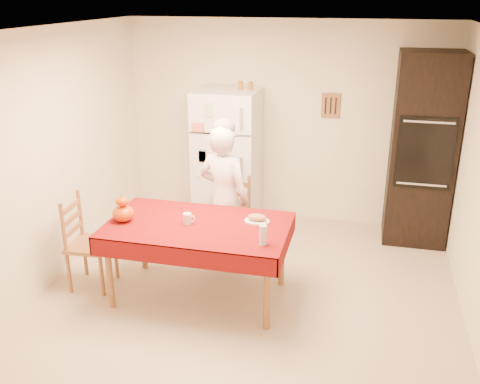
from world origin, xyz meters
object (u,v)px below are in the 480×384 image
(chair_far, at_px, (230,215))
(oven_cabinet, at_px, (422,150))
(wine_glass, at_px, (263,235))
(dining_table, at_px, (198,231))
(seated_woman, at_px, (224,198))
(coffee_mug, at_px, (187,218))
(refrigerator, at_px, (228,158))
(bread_plate, at_px, (257,221))
(pumpkin_lower, at_px, (123,213))
(chair_left, at_px, (84,239))

(chair_far, bearing_deg, oven_cabinet, 35.50)
(oven_cabinet, relative_size, wine_glass, 12.50)
(dining_table, relative_size, wine_glass, 9.66)
(seated_woman, relative_size, coffee_mug, 15.72)
(oven_cabinet, bearing_deg, refrigerator, -178.82)
(dining_table, xyz_separation_m, coffee_mug, (-0.10, -0.01, 0.12))
(refrigerator, xyz_separation_m, dining_table, (0.19, -1.79, -0.16))
(bread_plate, bearing_deg, dining_table, -161.97)
(dining_table, xyz_separation_m, wine_glass, (0.67, -0.27, 0.16))
(pumpkin_lower, bearing_deg, wine_glass, -7.28)
(chair_left, distance_m, pumpkin_lower, 0.57)
(seated_woman, height_order, wine_glass, seated_woman)
(chair_far, relative_size, seated_woman, 0.60)
(refrigerator, distance_m, pumpkin_lower, 1.96)
(wine_glass, bearing_deg, coffee_mug, 161.20)
(oven_cabinet, xyz_separation_m, coffee_mug, (-2.19, -1.85, -0.29))
(wine_glass, bearing_deg, bread_plate, 107.92)
(chair_far, height_order, chair_left, same)
(wine_glass, bearing_deg, pumpkin_lower, 172.72)
(dining_table, relative_size, seated_woman, 1.08)
(dining_table, height_order, chair_left, chair_left)
(chair_left, height_order, pumpkin_lower, chair_left)
(refrigerator, bearing_deg, pumpkin_lower, -105.27)
(coffee_mug, bearing_deg, dining_table, 4.75)
(bread_plate, bearing_deg, pumpkin_lower, -167.75)
(chair_left, bearing_deg, chair_far, -57.35)
(coffee_mug, xyz_separation_m, pumpkin_lower, (-0.60, -0.09, 0.03))
(coffee_mug, distance_m, pumpkin_lower, 0.61)
(chair_far, relative_size, coffee_mug, 9.50)
(oven_cabinet, relative_size, dining_table, 1.29)
(dining_table, xyz_separation_m, bread_plate, (0.53, 0.17, 0.08))
(refrigerator, xyz_separation_m, seated_woman, (0.27, -1.16, -0.06))
(chair_left, bearing_deg, refrigerator, -31.53)
(wine_glass, distance_m, bread_plate, 0.47)
(chair_far, height_order, coffee_mug, chair_far)
(pumpkin_lower, height_order, bread_plate, pumpkin_lower)
(chair_left, xyz_separation_m, wine_glass, (1.83, -0.20, 0.34))
(refrigerator, bearing_deg, seated_woman, -76.79)
(chair_far, bearing_deg, pumpkin_lower, -120.25)
(dining_table, bearing_deg, refrigerator, 95.92)
(oven_cabinet, height_order, chair_far, oven_cabinet)
(refrigerator, relative_size, chair_left, 1.79)
(oven_cabinet, bearing_deg, chair_far, -153.89)
(seated_woman, distance_m, coffee_mug, 0.66)
(oven_cabinet, xyz_separation_m, dining_table, (-2.09, -1.84, -0.41))
(wine_glass, height_order, bread_plate, wine_glass)
(chair_left, xyz_separation_m, coffee_mug, (1.06, 0.06, 0.30))
(chair_left, relative_size, pumpkin_lower, 4.62)
(wine_glass, xyz_separation_m, bread_plate, (-0.14, 0.44, -0.08))
(chair_left, relative_size, coffee_mug, 9.50)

